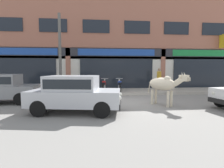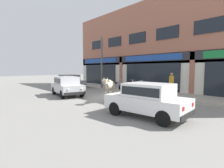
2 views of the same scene
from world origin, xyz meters
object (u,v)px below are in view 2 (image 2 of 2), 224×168
at_px(cow, 110,86).
at_px(utility_pole, 102,62).
at_px(car_1, 147,98).
at_px(motorcycle_2, 136,86).
at_px(motorcycle_1, 127,85).
at_px(car_0, 67,85).
at_px(motorcycle_0, 117,85).
at_px(car_2, 70,81).
at_px(pedestrian, 171,81).

height_order(cow, utility_pole, utility_pole).
xyz_separation_m(car_1, motorcycle_2, (-5.22, 5.32, -0.25)).
bearing_deg(motorcycle_1, cow, -58.76).
bearing_deg(motorcycle_2, car_0, -116.25).
relative_size(motorcycle_0, motorcycle_1, 1.00).
relative_size(car_2, motorcycle_0, 2.05).
relative_size(car_2, motorcycle_2, 2.04).
bearing_deg(utility_pole, motorcycle_1, 14.43).
bearing_deg(motorcycle_0, pedestrian, 5.36).
bearing_deg(car_2, car_0, -30.18).
height_order(motorcycle_0, utility_pole, utility_pole).
bearing_deg(motorcycle_0, car_0, -92.07).
bearing_deg(motorcycle_1, motorcycle_0, -176.74).
height_order(motorcycle_0, motorcycle_2, same).
distance_m(motorcycle_0, utility_pole, 2.71).
bearing_deg(car_0, pedestrian, 45.33).
distance_m(car_2, motorcycle_1, 6.11).
xyz_separation_m(car_0, motorcycle_2, (2.53, 5.13, -0.25)).
relative_size(car_1, motorcycle_2, 2.06).
height_order(motorcycle_2, pedestrian, pedestrian).
bearing_deg(utility_pole, motorcycle_2, 9.74).
distance_m(motorcycle_1, utility_pole, 3.58).
distance_m(car_2, motorcycle_2, 7.08).
distance_m(car_2, utility_pole, 3.85).
bearing_deg(pedestrian, utility_pole, -170.55).
distance_m(cow, car_1, 3.90).
distance_m(motorcycle_2, utility_pole, 4.49).
relative_size(cow, utility_pole, 0.37).
distance_m(car_0, car_2, 4.58).
bearing_deg(utility_pole, car_0, -72.92).
bearing_deg(pedestrian, car_0, -134.67).
bearing_deg(utility_pole, car_1, -27.00).
distance_m(car_0, motorcycle_0, 5.12).
xyz_separation_m(cow, car_0, (-4.01, -0.91, -0.19)).
distance_m(cow, pedestrian, 4.95).
height_order(cow, car_1, cow).
xyz_separation_m(motorcycle_2, pedestrian, (3.02, 0.48, 0.60)).
distance_m(cow, utility_pole, 6.66).
relative_size(motorcycle_0, utility_pole, 0.36).
xyz_separation_m(motorcycle_1, utility_pole, (-2.79, -0.72, 2.12)).
height_order(cow, motorcycle_2, cow).
relative_size(car_0, motorcycle_1, 2.09).
height_order(car_2, motorcycle_1, car_2).
bearing_deg(pedestrian, car_1, -69.19).
height_order(cow, car_2, cow).
bearing_deg(cow, utility_pole, 146.60).
bearing_deg(motorcycle_1, car_0, -105.35).
height_order(car_1, utility_pole, utility_pole).
bearing_deg(motorcycle_2, pedestrian, 9.07).
bearing_deg(utility_pole, cow, -33.40).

